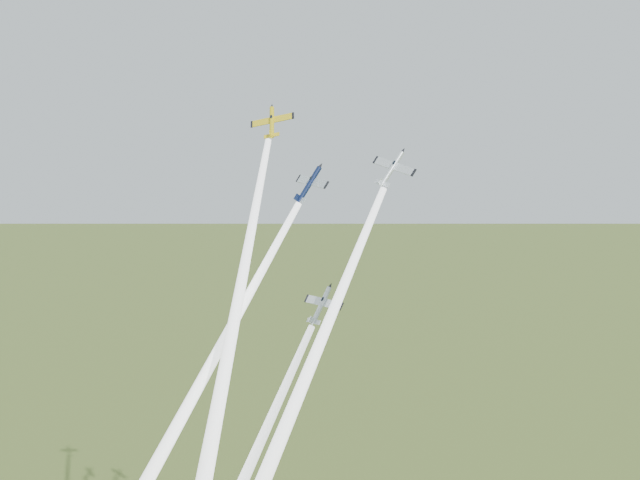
{
  "coord_description": "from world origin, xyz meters",
  "views": [
    {
      "loc": [
        60.36,
        -94.96,
        105.65
      ],
      "look_at": [
        0.0,
        -6.0,
        92.0
      ],
      "focal_mm": 45.0,
      "sensor_mm": 36.0,
      "label": 1
    }
  ],
  "objects": [
    {
      "name": "plane_silver_low",
      "position": [
        -0.16,
        -5.43,
        82.9
      ],
      "size": [
        7.89,
        6.01,
        6.51
      ],
      "primitive_type": null,
      "rotation": [
        0.97,
        0.02,
        -0.19
      ],
      "color": "silver"
    },
    {
      "name": "plane_silver_right",
      "position": [
        7.22,
        0.76,
        101.61
      ],
      "size": [
        8.59,
        5.48,
        7.8
      ],
      "primitive_type": null,
      "rotation": [
        0.97,
        0.24,
        -0.13
      ],
      "color": "silver"
    },
    {
      "name": "plane_navy",
      "position": [
        -4.38,
        -2.19,
        99.26
      ],
      "size": [
        8.94,
        6.99,
        7.2
      ],
      "primitive_type": null,
      "rotation": [
        0.97,
        0.1,
        -0.35
      ],
      "color": "#0D183C"
    },
    {
      "name": "smoke_trail_yellow",
      "position": [
        -5.16,
        -19.74,
        77.11
      ],
      "size": [
        16.92,
        39.02,
        58.02
      ],
      "primitive_type": null,
      "rotation": [
        -0.6,
        0.0,
        0.37
      ],
      "color": "white"
    },
    {
      "name": "smoke_trail_silver_right",
      "position": [
        4.55,
        -19.26,
        72.1
      ],
      "size": [
        7.61,
        38.83,
        55.14
      ],
      "primitive_type": null,
      "rotation": [
        -0.6,
        0.0,
        -0.13
      ],
      "color": "white"
    },
    {
      "name": "smoke_trail_navy",
      "position": [
        -11.89,
        -22.48,
        67.66
      ],
      "size": [
        16.83,
        39.99,
        59.34
      ],
      "primitive_type": null,
      "rotation": [
        -0.6,
        0.0,
        -0.35
      ],
      "color": "white"
    },
    {
      "name": "plane_yellow",
      "position": [
        -12.72,
        0.05,
        108.05
      ],
      "size": [
        8.84,
        6.45,
        7.4
      ],
      "primitive_type": null,
      "rotation": [
        0.97,
        -0.19,
        0.37
      ],
      "color": "yellow"
    }
  ]
}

